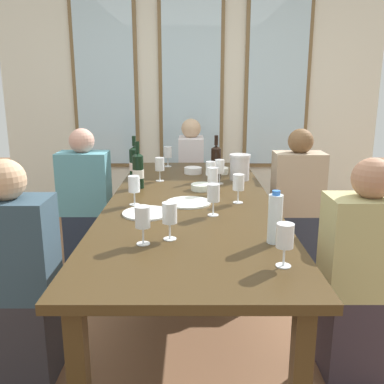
# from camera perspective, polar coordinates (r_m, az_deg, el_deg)

# --- Properties ---
(ground_plane) EXTENTS (12.00, 12.00, 0.00)m
(ground_plane) POSITION_cam_1_polar(r_m,az_deg,el_deg) (2.90, 0.00, -15.33)
(ground_plane) COLOR brown
(back_wall_with_windows) EXTENTS (4.19, 0.10, 2.90)m
(back_wall_with_windows) POSITION_cam_1_polar(r_m,az_deg,el_deg) (4.88, 0.10, 14.43)
(back_wall_with_windows) COLOR silver
(back_wall_with_windows) RESTS_ON ground
(dining_table) EXTENTS (0.99, 2.58, 0.74)m
(dining_table) POSITION_cam_1_polar(r_m,az_deg,el_deg) (2.63, 0.00, -2.39)
(dining_table) COLOR #3D2B15
(dining_table) RESTS_ON ground
(white_plate_0) EXTENTS (0.27, 0.27, 0.01)m
(white_plate_0) POSITION_cam_1_polar(r_m,az_deg,el_deg) (2.34, -5.84, -2.81)
(white_plate_0) COLOR white
(white_plate_0) RESTS_ON dining_table
(white_plate_1) EXTENTS (0.27, 0.27, 0.01)m
(white_plate_1) POSITION_cam_1_polar(r_m,az_deg,el_deg) (2.54, -0.29, -1.41)
(white_plate_1) COLOR white
(white_plate_1) RESTS_ON dining_table
(metal_pitcher) EXTENTS (0.16, 0.16, 0.19)m
(metal_pitcher) POSITION_cam_1_polar(r_m,az_deg,el_deg) (3.17, 6.60, 3.35)
(metal_pitcher) COLOR silver
(metal_pitcher) RESTS_ON dining_table
(wine_bottle_0) EXTENTS (0.08, 0.08, 0.33)m
(wine_bottle_0) POSITION_cam_1_polar(r_m,az_deg,el_deg) (3.18, 3.42, 4.00)
(wine_bottle_0) COLOR black
(wine_bottle_0) RESTS_ON dining_table
(wine_bottle_1) EXTENTS (0.08, 0.08, 0.33)m
(wine_bottle_1) POSITION_cam_1_polar(r_m,az_deg,el_deg) (3.17, -7.51, 3.88)
(wine_bottle_1) COLOR black
(wine_bottle_1) RESTS_ON dining_table
(wine_bottle_2) EXTENTS (0.08, 0.08, 0.32)m
(wine_bottle_2) POSITION_cam_1_polar(r_m,az_deg,el_deg) (2.91, -7.05, 2.91)
(wine_bottle_2) COLOR black
(wine_bottle_2) RESTS_ON dining_table
(tasting_bowl_0) EXTENTS (0.14, 0.14, 0.05)m
(tasting_bowl_0) POSITION_cam_1_polar(r_m,az_deg,el_deg) (3.39, 0.32, 2.91)
(tasting_bowl_0) COLOR white
(tasting_bowl_0) RESTS_ON dining_table
(tasting_bowl_1) EXTENTS (0.13, 0.13, 0.05)m
(tasting_bowl_1) POSITION_cam_1_polar(r_m,az_deg,el_deg) (3.39, 3.99, 2.87)
(tasting_bowl_1) COLOR white
(tasting_bowl_1) RESTS_ON dining_table
(tasting_bowl_2) EXTENTS (0.15, 0.15, 0.04)m
(tasting_bowl_2) POSITION_cam_1_polar(r_m,az_deg,el_deg) (2.86, 1.51, 0.68)
(tasting_bowl_2) COLOR white
(tasting_bowl_2) RESTS_ON dining_table
(water_bottle) EXTENTS (0.06, 0.06, 0.24)m
(water_bottle) POSITION_cam_1_polar(r_m,az_deg,el_deg) (1.92, 11.25, -3.50)
(water_bottle) COLOR white
(water_bottle) RESTS_ON dining_table
(wine_glass_0) EXTENTS (0.07, 0.07, 0.17)m
(wine_glass_0) POSITION_cam_1_polar(r_m,az_deg,el_deg) (1.92, -2.84, -2.94)
(wine_glass_0) COLOR white
(wine_glass_0) RESTS_ON dining_table
(wine_glass_1) EXTENTS (0.07, 0.07, 0.17)m
(wine_glass_1) POSITION_cam_1_polar(r_m,az_deg,el_deg) (2.94, 2.71, 3.08)
(wine_glass_1) COLOR white
(wine_glass_1) RESTS_ON dining_table
(wine_glass_2) EXTENTS (0.07, 0.07, 0.17)m
(wine_glass_2) POSITION_cam_1_polar(r_m,az_deg,el_deg) (2.73, 2.99, 2.11)
(wine_glass_2) COLOR white
(wine_glass_2) RESTS_ON dining_table
(wine_glass_3) EXTENTS (0.07, 0.07, 0.17)m
(wine_glass_3) POSITION_cam_1_polar(r_m,az_deg,el_deg) (1.67, 12.53, -6.02)
(wine_glass_3) COLOR white
(wine_glass_3) RESTS_ON dining_table
(wine_glass_4) EXTENTS (0.07, 0.07, 0.17)m
(wine_glass_4) POSITION_cam_1_polar(r_m,az_deg,el_deg) (3.02, 3.91, 3.29)
(wine_glass_4) COLOR white
(wine_glass_4) RESTS_ON dining_table
(wine_glass_5) EXTENTS (0.07, 0.07, 0.17)m
(wine_glass_5) POSITION_cam_1_polar(r_m,az_deg,el_deg) (2.53, 6.44, 1.10)
(wine_glass_5) COLOR white
(wine_glass_5) RESTS_ON dining_table
(wine_glass_6) EXTENTS (0.07, 0.07, 0.17)m
(wine_glass_6) POSITION_cam_1_polar(r_m,az_deg,el_deg) (3.67, -3.07, 5.23)
(wine_glass_6) COLOR white
(wine_glass_6) RESTS_ON dining_table
(wine_glass_7) EXTENTS (0.07, 0.07, 0.17)m
(wine_glass_7) POSITION_cam_1_polar(r_m,az_deg,el_deg) (2.28, 3.07, -0.34)
(wine_glass_7) COLOR white
(wine_glass_7) RESTS_ON dining_table
(wine_glass_8) EXTENTS (0.07, 0.07, 0.17)m
(wine_glass_8) POSITION_cam_1_polar(r_m,az_deg,el_deg) (3.11, -4.17, 3.60)
(wine_glass_8) COLOR white
(wine_glass_8) RESTS_ON dining_table
(wine_glass_9) EXTENTS (0.07, 0.07, 0.17)m
(wine_glass_9) POSITION_cam_1_polar(r_m,az_deg,el_deg) (1.87, -6.45, -3.47)
(wine_glass_9) COLOR white
(wine_glass_9) RESTS_ON dining_table
(wine_glass_10) EXTENTS (0.07, 0.07, 0.17)m
(wine_glass_10) POSITION_cam_1_polar(r_m,az_deg,el_deg) (2.50, -7.59, 0.88)
(wine_glass_10) COLOR white
(wine_glass_10) RESTS_ON dining_table
(seated_person_0) EXTENTS (0.38, 0.24, 1.11)m
(seated_person_0) POSITION_cam_1_polar(r_m,az_deg,el_deg) (2.21, -22.39, -10.94)
(seated_person_0) COLOR #2E2B30
(seated_person_0) RESTS_ON ground
(seated_person_1) EXTENTS (0.38, 0.24, 1.11)m
(seated_person_1) POSITION_cam_1_polar(r_m,az_deg,el_deg) (2.23, 22.03, -10.68)
(seated_person_1) COLOR #342B34
(seated_person_1) RESTS_ON ground
(seated_person_2) EXTENTS (0.38, 0.24, 1.11)m
(seated_person_2) POSITION_cam_1_polar(r_m,az_deg,el_deg) (3.43, -13.88, -1.46)
(seated_person_2) COLOR #232C3E
(seated_person_2) RESTS_ON ground
(seated_person_3) EXTENTS (0.38, 0.24, 1.11)m
(seated_person_3) POSITION_cam_1_polar(r_m,az_deg,el_deg) (3.41, 14.05, -1.56)
(seated_person_3) COLOR #2C3242
(seated_person_3) RESTS_ON ground
(seated_person_4) EXTENTS (0.24, 0.38, 1.11)m
(seated_person_4) POSITION_cam_1_polar(r_m,az_deg,el_deg) (4.26, 0.07, 1.95)
(seated_person_4) COLOR #232839
(seated_person_4) RESTS_ON ground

